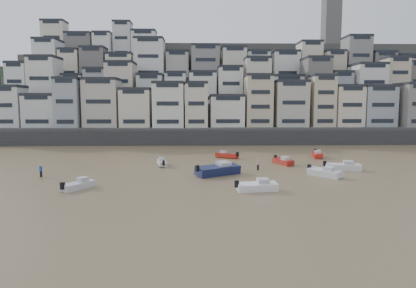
{
  "coord_description": "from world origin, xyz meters",
  "views": [
    {
      "loc": [
        3.79,
        -24.67,
        9.91
      ],
      "look_at": [
        5.29,
        30.0,
        4.0
      ],
      "focal_mm": 32.0,
      "sensor_mm": 36.0,
      "label": 1
    }
  ],
  "objects_px": {
    "boat_a": "(257,185)",
    "person_pink": "(258,164)",
    "boat_d": "(343,165)",
    "boat_i": "(317,154)",
    "boat_h": "(227,154)",
    "boat_j": "(78,184)",
    "person_blue": "(41,171)",
    "boat_b": "(325,171)",
    "boat_c": "(218,168)",
    "boat_e": "(283,160)",
    "boat_f": "(162,162)"
  },
  "relations": [
    {
      "from": "boat_f",
      "to": "boat_i",
      "type": "xyz_separation_m",
      "value": [
        28.02,
        8.62,
        0.09
      ]
    },
    {
      "from": "boat_j",
      "to": "boat_a",
      "type": "bearing_deg",
      "value": -62.75
    },
    {
      "from": "boat_b",
      "to": "boat_d",
      "type": "bearing_deg",
      "value": 99.67
    },
    {
      "from": "boat_d",
      "to": "boat_i",
      "type": "height_order",
      "value": "boat_d"
    },
    {
      "from": "person_blue",
      "to": "boat_i",
      "type": "bearing_deg",
      "value": 21.85
    },
    {
      "from": "boat_j",
      "to": "person_blue",
      "type": "relative_size",
      "value": 2.67
    },
    {
      "from": "boat_a",
      "to": "person_pink",
      "type": "bearing_deg",
      "value": 71.53
    },
    {
      "from": "boat_h",
      "to": "boat_c",
      "type": "xyz_separation_m",
      "value": [
        -2.55,
        -16.7,
        0.34
      ]
    },
    {
      "from": "boat_e",
      "to": "boat_a",
      "type": "distance_m",
      "value": 20.16
    },
    {
      "from": "boat_a",
      "to": "boat_j",
      "type": "height_order",
      "value": "boat_a"
    },
    {
      "from": "boat_h",
      "to": "boat_e",
      "type": "relative_size",
      "value": 0.99
    },
    {
      "from": "boat_h",
      "to": "person_blue",
      "type": "height_order",
      "value": "person_blue"
    },
    {
      "from": "boat_i",
      "to": "boat_f",
      "type": "bearing_deg",
      "value": -63.33
    },
    {
      "from": "boat_f",
      "to": "boat_c",
      "type": "height_order",
      "value": "boat_c"
    },
    {
      "from": "boat_i",
      "to": "boat_a",
      "type": "bearing_deg",
      "value": -20.73
    },
    {
      "from": "boat_d",
      "to": "person_pink",
      "type": "xyz_separation_m",
      "value": [
        -12.73,
        0.57,
        0.11
      ]
    },
    {
      "from": "boat_h",
      "to": "boat_d",
      "type": "xyz_separation_m",
      "value": [
        16.43,
        -13.46,
        0.12
      ]
    },
    {
      "from": "boat_f",
      "to": "boat_c",
      "type": "distance_m",
      "value": 11.84
    },
    {
      "from": "boat_c",
      "to": "person_pink",
      "type": "bearing_deg",
      "value": -0.55
    },
    {
      "from": "boat_c",
      "to": "person_blue",
      "type": "height_order",
      "value": "boat_c"
    },
    {
      "from": "person_pink",
      "to": "boat_h",
      "type": "bearing_deg",
      "value": 106.01
    },
    {
      "from": "boat_b",
      "to": "boat_j",
      "type": "relative_size",
      "value": 1.14
    },
    {
      "from": "boat_f",
      "to": "person_pink",
      "type": "bearing_deg",
      "value": -118.11
    },
    {
      "from": "boat_d",
      "to": "boat_i",
      "type": "distance_m",
      "value": 13.52
    },
    {
      "from": "boat_b",
      "to": "boat_c",
      "type": "xyz_separation_m",
      "value": [
        -14.58,
        1.45,
        0.26
      ]
    },
    {
      "from": "boat_j",
      "to": "boat_b",
      "type": "bearing_deg",
      "value": -46.27
    },
    {
      "from": "boat_d",
      "to": "boat_h",
      "type": "bearing_deg",
      "value": 153.06
    },
    {
      "from": "boat_i",
      "to": "boat_c",
      "type": "xyz_separation_m",
      "value": [
        -19.44,
        -16.76,
        0.3
      ]
    },
    {
      "from": "boat_f",
      "to": "boat_c",
      "type": "xyz_separation_m",
      "value": [
        8.58,
        -8.14,
        0.39
      ]
    },
    {
      "from": "boat_a",
      "to": "person_blue",
      "type": "relative_size",
      "value": 2.94
    },
    {
      "from": "boat_h",
      "to": "boat_i",
      "type": "height_order",
      "value": "boat_i"
    },
    {
      "from": "boat_f",
      "to": "boat_i",
      "type": "bearing_deg",
      "value": -84.75
    },
    {
      "from": "boat_c",
      "to": "person_pink",
      "type": "height_order",
      "value": "boat_c"
    },
    {
      "from": "boat_a",
      "to": "boat_i",
      "type": "bearing_deg",
      "value": 50.83
    },
    {
      "from": "boat_b",
      "to": "boat_i",
      "type": "height_order",
      "value": "boat_b"
    },
    {
      "from": "boat_d",
      "to": "boat_c",
      "type": "bearing_deg",
      "value": -157.91
    },
    {
      "from": "person_pink",
      "to": "boat_a",
      "type": "bearing_deg",
      "value": -99.6
    },
    {
      "from": "boat_b",
      "to": "boat_e",
      "type": "distance_m",
      "value": 11.03
    },
    {
      "from": "person_blue",
      "to": "boat_j",
      "type": "bearing_deg",
      "value": -44.83
    },
    {
      "from": "boat_f",
      "to": "boat_e",
      "type": "relative_size",
      "value": 0.9
    },
    {
      "from": "boat_e",
      "to": "person_blue",
      "type": "relative_size",
      "value": 2.75
    },
    {
      "from": "boat_e",
      "to": "boat_b",
      "type": "bearing_deg",
      "value": -4.27
    },
    {
      "from": "boat_h",
      "to": "boat_a",
      "type": "height_order",
      "value": "boat_a"
    },
    {
      "from": "boat_c",
      "to": "boat_a",
      "type": "bearing_deg",
      "value": -99.83
    },
    {
      "from": "boat_b",
      "to": "boat_i",
      "type": "distance_m",
      "value": 18.85
    },
    {
      "from": "boat_c",
      "to": "person_pink",
      "type": "distance_m",
      "value": 7.32
    },
    {
      "from": "boat_j",
      "to": "person_pink",
      "type": "distance_m",
      "value": 25.96
    },
    {
      "from": "boat_d",
      "to": "boat_i",
      "type": "bearing_deg",
      "value": 100.45
    },
    {
      "from": "boat_d",
      "to": "boat_e",
      "type": "relative_size",
      "value": 1.17
    },
    {
      "from": "boat_f",
      "to": "boat_j",
      "type": "relative_size",
      "value": 0.93
    }
  ]
}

